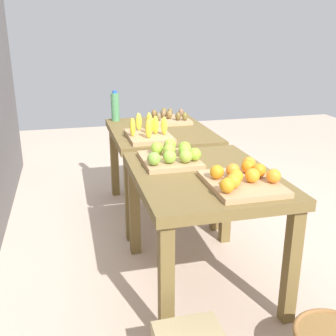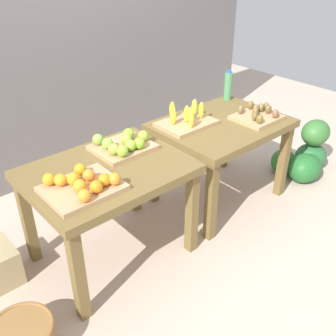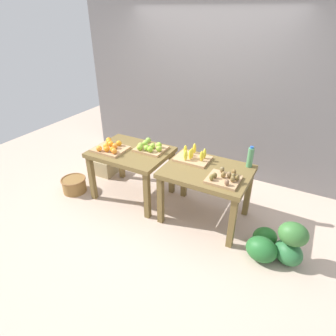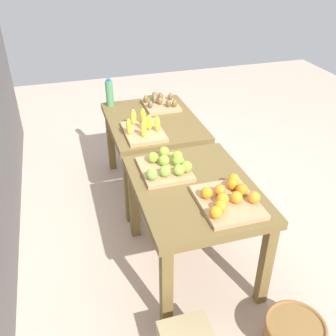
{
  "view_description": "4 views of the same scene",
  "coord_description": "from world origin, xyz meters",
  "px_view_note": "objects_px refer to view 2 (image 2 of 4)",
  "views": [
    {
      "loc": [
        -2.67,
        0.75,
        1.52
      ],
      "look_at": [
        0.1,
        0.05,
        0.55
      ],
      "focal_mm": 43.63,
      "sensor_mm": 36.0,
      "label": 1
    },
    {
      "loc": [
        -1.71,
        -1.91,
        2.03
      ],
      "look_at": [
        -0.07,
        -0.05,
        0.57
      ],
      "focal_mm": 41.86,
      "sensor_mm": 36.0,
      "label": 2
    },
    {
      "loc": [
        1.56,
        -2.85,
        2.43
      ],
      "look_at": [
        0.01,
        0.02,
        0.6
      ],
      "focal_mm": 30.37,
      "sensor_mm": 36.0,
      "label": 3
    },
    {
      "loc": [
        -2.56,
        0.79,
        2.21
      ],
      "look_at": [
        -0.07,
        0.04,
        0.59
      ],
      "focal_mm": 41.05,
      "sensor_mm": 36.0,
      "label": 4
    }
  ],
  "objects_px": {
    "orange_bin": "(83,185)",
    "kiwi_bin": "(257,115)",
    "display_table_left": "(108,182)",
    "apple_bin": "(123,145)",
    "banana_crate": "(187,120)",
    "watermelon_pile": "(305,155)",
    "display_table_right": "(221,134)",
    "water_bottle": "(228,86)"
  },
  "relations": [
    {
      "from": "orange_bin",
      "to": "kiwi_bin",
      "type": "height_order",
      "value": "orange_bin"
    },
    {
      "from": "display_table_left",
      "to": "orange_bin",
      "type": "distance_m",
      "value": 0.32
    },
    {
      "from": "display_table_left",
      "to": "apple_bin",
      "type": "distance_m",
      "value": 0.3
    },
    {
      "from": "banana_crate",
      "to": "watermelon_pile",
      "type": "xyz_separation_m",
      "value": [
        1.21,
        -0.43,
        -0.58
      ]
    },
    {
      "from": "display_table_left",
      "to": "display_table_right",
      "type": "distance_m",
      "value": 1.12
    },
    {
      "from": "apple_bin",
      "to": "water_bottle",
      "type": "xyz_separation_m",
      "value": [
        1.31,
        0.19,
        0.08
      ]
    },
    {
      "from": "banana_crate",
      "to": "water_bottle",
      "type": "relative_size",
      "value": 1.62
    },
    {
      "from": "display_table_right",
      "to": "water_bottle",
      "type": "height_order",
      "value": "water_bottle"
    },
    {
      "from": "display_table_right",
      "to": "water_bottle",
      "type": "xyz_separation_m",
      "value": [
        0.42,
        0.32,
        0.23
      ]
    },
    {
      "from": "display_table_left",
      "to": "watermelon_pile",
      "type": "bearing_deg",
      "value": -7.66
    },
    {
      "from": "orange_bin",
      "to": "water_bottle",
      "type": "distance_m",
      "value": 1.85
    },
    {
      "from": "banana_crate",
      "to": "orange_bin",
      "type": "bearing_deg",
      "value": -166.04
    },
    {
      "from": "banana_crate",
      "to": "kiwi_bin",
      "type": "distance_m",
      "value": 0.6
    },
    {
      "from": "apple_bin",
      "to": "banana_crate",
      "type": "bearing_deg",
      "value": 1.63
    },
    {
      "from": "display_table_right",
      "to": "banana_crate",
      "type": "height_order",
      "value": "banana_crate"
    },
    {
      "from": "water_bottle",
      "to": "orange_bin",
      "type": "bearing_deg",
      "value": -166.08
    },
    {
      "from": "display_table_left",
      "to": "water_bottle",
      "type": "bearing_deg",
      "value": 11.58
    },
    {
      "from": "display_table_left",
      "to": "orange_bin",
      "type": "relative_size",
      "value": 2.36
    },
    {
      "from": "apple_bin",
      "to": "watermelon_pile",
      "type": "bearing_deg",
      "value": -12.51
    },
    {
      "from": "banana_crate",
      "to": "apple_bin",
      "type": "bearing_deg",
      "value": -178.37
    },
    {
      "from": "apple_bin",
      "to": "display_table_left",
      "type": "bearing_deg",
      "value": -150.32
    },
    {
      "from": "display_table_left",
      "to": "orange_bin",
      "type": "height_order",
      "value": "orange_bin"
    },
    {
      "from": "display_table_right",
      "to": "kiwi_bin",
      "type": "xyz_separation_m",
      "value": [
        0.26,
        -0.15,
        0.14
      ]
    },
    {
      "from": "display_table_left",
      "to": "water_bottle",
      "type": "relative_size",
      "value": 3.84
    },
    {
      "from": "display_table_right",
      "to": "kiwi_bin",
      "type": "relative_size",
      "value": 2.89
    },
    {
      "from": "display_table_left",
      "to": "orange_bin",
      "type": "bearing_deg",
      "value": -152.81
    },
    {
      "from": "banana_crate",
      "to": "kiwi_bin",
      "type": "relative_size",
      "value": 1.22
    },
    {
      "from": "watermelon_pile",
      "to": "kiwi_bin",
      "type": "bearing_deg",
      "value": 169.36
    },
    {
      "from": "orange_bin",
      "to": "watermelon_pile",
      "type": "xyz_separation_m",
      "value": [
        2.32,
        -0.15,
        -0.58
      ]
    },
    {
      "from": "display_table_right",
      "to": "apple_bin",
      "type": "xyz_separation_m",
      "value": [
        -0.89,
        0.13,
        0.15
      ]
    },
    {
      "from": "orange_bin",
      "to": "water_bottle",
      "type": "xyz_separation_m",
      "value": [
        1.79,
        0.44,
        0.09
      ]
    },
    {
      "from": "kiwi_bin",
      "to": "water_bottle",
      "type": "distance_m",
      "value": 0.5
    },
    {
      "from": "display_table_right",
      "to": "watermelon_pile",
      "type": "height_order",
      "value": "display_table_right"
    },
    {
      "from": "display_table_right",
      "to": "banana_crate",
      "type": "relative_size",
      "value": 2.36
    },
    {
      "from": "orange_bin",
      "to": "kiwi_bin",
      "type": "relative_size",
      "value": 1.22
    },
    {
      "from": "orange_bin",
      "to": "banana_crate",
      "type": "xyz_separation_m",
      "value": [
        1.11,
        0.28,
        0.0
      ]
    },
    {
      "from": "watermelon_pile",
      "to": "orange_bin",
      "type": "bearing_deg",
      "value": 176.29
    },
    {
      "from": "apple_bin",
      "to": "watermelon_pile",
      "type": "relative_size",
      "value": 0.62
    },
    {
      "from": "orange_bin",
      "to": "kiwi_bin",
      "type": "bearing_deg",
      "value": -0.75
    },
    {
      "from": "display_table_left",
      "to": "kiwi_bin",
      "type": "height_order",
      "value": "kiwi_bin"
    },
    {
      "from": "display_table_left",
      "to": "apple_bin",
      "type": "bearing_deg",
      "value": 29.68
    },
    {
      "from": "apple_bin",
      "to": "watermelon_pile",
      "type": "xyz_separation_m",
      "value": [
        1.84,
        -0.41,
        -0.58
      ]
    }
  ]
}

